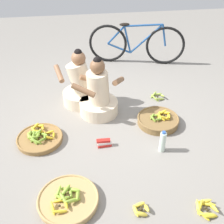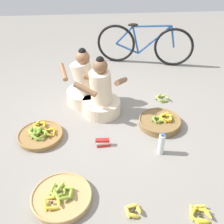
% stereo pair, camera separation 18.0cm
% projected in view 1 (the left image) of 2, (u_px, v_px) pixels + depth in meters
% --- Properties ---
extents(ground_plane, '(10.00, 10.00, 0.00)m').
position_uv_depth(ground_plane, '(110.00, 125.00, 3.57)').
color(ground_plane, gray).
extents(vendor_woman_front, '(0.72, 0.55, 0.83)m').
position_uv_depth(vendor_woman_front, '(99.00, 96.00, 3.64)').
color(vendor_woman_front, beige).
rests_on(vendor_woman_front, ground).
extents(vendor_woman_behind, '(0.65, 0.52, 0.82)m').
position_uv_depth(vendor_woman_behind, '(80.00, 87.00, 3.85)').
color(vendor_woman_behind, beige).
rests_on(vendor_woman_behind, ground).
extents(bicycle_leaning, '(1.66, 0.46, 0.73)m').
position_uv_depth(bicycle_leaning, '(136.00, 44.00, 4.89)').
color(bicycle_leaning, black).
rests_on(bicycle_leaning, ground).
extents(banana_basket_back_center, '(0.58, 0.58, 0.14)m').
position_uv_depth(banana_basket_back_center, '(68.00, 200.00, 2.58)').
color(banana_basket_back_center, tan).
rests_on(banana_basket_back_center, ground).
extents(banana_basket_back_right, '(0.55, 0.55, 0.14)m').
position_uv_depth(banana_basket_back_right, '(40.00, 138.00, 3.30)').
color(banana_basket_back_right, olive).
rests_on(banana_basket_back_right, ground).
extents(banana_basket_near_vendor, '(0.54, 0.54, 0.16)m').
position_uv_depth(banana_basket_near_vendor, '(158.00, 120.00, 3.57)').
color(banana_basket_near_vendor, brown).
rests_on(banana_basket_near_vendor, ground).
extents(loose_bananas_front_left, '(0.16, 0.16, 0.08)m').
position_uv_depth(loose_bananas_front_left, '(141.00, 209.00, 2.51)').
color(loose_bananas_front_left, yellow).
rests_on(loose_bananas_front_left, ground).
extents(loose_bananas_front_right, '(0.21, 0.23, 0.09)m').
position_uv_depth(loose_bananas_front_right, '(206.00, 209.00, 2.52)').
color(loose_bananas_front_right, yellow).
rests_on(loose_bananas_front_right, ground).
extents(loose_bananas_mid_left, '(0.21, 0.23, 0.09)m').
position_uv_depth(loose_bananas_mid_left, '(157.00, 96.00, 4.09)').
color(loose_bananas_mid_left, '#9EB747').
rests_on(loose_bananas_mid_left, ground).
extents(water_bottle, '(0.07, 0.07, 0.28)m').
position_uv_depth(water_bottle, '(163.00, 142.00, 3.11)').
color(water_bottle, silver).
rests_on(water_bottle, ground).
extents(packet_carton_stack, '(0.17, 0.07, 0.09)m').
position_uv_depth(packet_carton_stack, '(104.00, 143.00, 3.22)').
color(packet_carton_stack, red).
rests_on(packet_carton_stack, ground).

